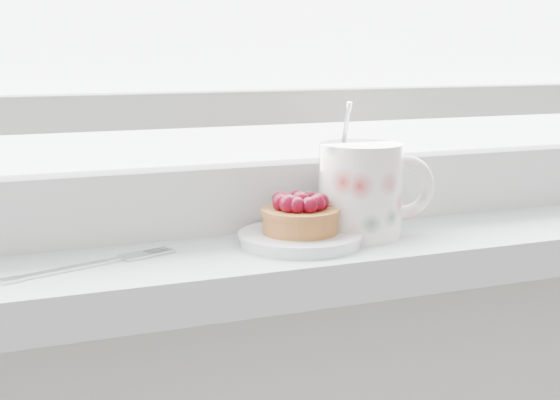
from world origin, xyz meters
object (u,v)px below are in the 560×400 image
raspberry_tart (300,214)px  floral_mug (364,188)px  fork (91,264)px  saucer (300,238)px

raspberry_tart → floral_mug: 0.08m
floral_mug → fork: size_ratio=0.85×
saucer → raspberry_tart: bearing=-157.2°
raspberry_tart → saucer: bearing=22.8°
fork → floral_mug: bearing=2.2°
floral_mug → fork: bearing=-177.8°
raspberry_tart → fork: bearing=-179.4°
floral_mug → fork: 0.28m
raspberry_tart → fork: raspberry_tart is taller
saucer → raspberry_tart: (-0.00, -0.00, 0.02)m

